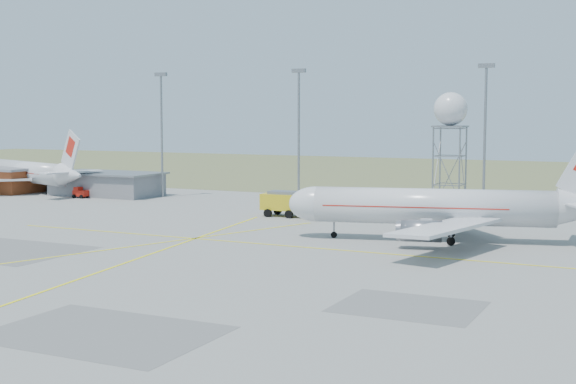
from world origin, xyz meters
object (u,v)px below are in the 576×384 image
at_px(airliner_main, 439,208).
at_px(radar_tower, 450,145).
at_px(airliner_far, 30,173).
at_px(baggage_tug, 81,194).
at_px(fire_truck, 295,204).

bearing_deg(airliner_main, radar_tower, -91.96).
relative_size(airliner_main, radar_tower, 2.06).
distance_m(airliner_main, airliner_far, 82.77).
bearing_deg(baggage_tug, airliner_far, 163.74).
height_order(fire_truck, baggage_tug, fire_truck).
distance_m(radar_tower, fire_truck, 23.26).
height_order(radar_tower, fire_truck, radar_tower).
relative_size(airliner_far, radar_tower, 1.93).
height_order(radar_tower, baggage_tug, radar_tower).
xyz_separation_m(airliner_main, radar_tower, (-5.53, 25.50, 5.75)).
distance_m(airliner_far, radar_tower, 74.41).
xyz_separation_m(airliner_far, baggage_tug, (14.64, -3.91, -2.77)).
relative_size(radar_tower, fire_truck, 1.89).
relative_size(airliner_far, baggage_tug, 13.72).
height_order(airliner_far, fire_truck, airliner_far).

